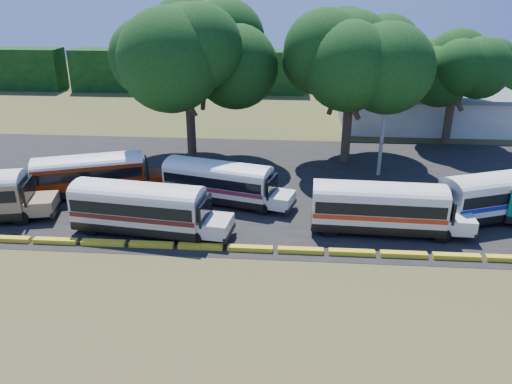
# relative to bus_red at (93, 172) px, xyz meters

# --- Properties ---
(ground) EXTENTS (160.00, 160.00, 0.00)m
(ground) POSITION_rel_bus_red_xyz_m (10.94, -8.63, -1.81)
(ground) COLOR #374918
(ground) RESTS_ON ground
(asphalt_strip) EXTENTS (64.00, 24.00, 0.02)m
(asphalt_strip) POSITION_rel_bus_red_xyz_m (11.94, 3.37, -1.80)
(asphalt_strip) COLOR black
(asphalt_strip) RESTS_ON ground
(curb) EXTENTS (53.70, 0.45, 0.30)m
(curb) POSITION_rel_bus_red_xyz_m (10.94, -7.63, -1.66)
(curb) COLOR yellow
(curb) RESTS_ON ground
(terminal_building) EXTENTS (19.00, 9.00, 4.00)m
(terminal_building) POSITION_rel_bus_red_xyz_m (28.94, 21.37, 0.22)
(terminal_building) COLOR silver
(terminal_building) RESTS_ON ground
(treeline_backdrop) EXTENTS (130.00, 4.00, 6.00)m
(treeline_backdrop) POSITION_rel_bus_red_xyz_m (10.94, 39.37, 1.19)
(treeline_backdrop) COLOR black
(treeline_backdrop) RESTS_ON ground
(bus_red) EXTENTS (9.84, 5.46, 3.16)m
(bus_red) POSITION_rel_bus_red_xyz_m (0.00, 0.00, 0.00)
(bus_red) COLOR black
(bus_red) RESTS_ON ground
(bus_cream_west) EXTENTS (10.37, 3.75, 3.33)m
(bus_cream_west) POSITION_rel_bus_red_xyz_m (5.44, -5.78, 0.07)
(bus_cream_west) COLOR black
(bus_cream_west) RESTS_ON ground
(bus_cream_east) EXTENTS (9.75, 4.75, 3.12)m
(bus_cream_east) POSITION_rel_bus_red_xyz_m (9.69, -0.69, -0.05)
(bus_cream_east) COLOR black
(bus_cream_east) RESTS_ON ground
(bus_white_red) EXTENTS (10.16, 2.88, 3.31)m
(bus_white_red) POSITION_rel_bus_red_xyz_m (20.47, -4.50, 0.06)
(bus_white_red) COLOR black
(bus_white_red) RESTS_ON ground
(bus_white_blue) EXTENTS (10.24, 5.84, 3.30)m
(bus_white_blue) POSITION_rel_bus_red_xyz_m (28.92, -1.80, 0.05)
(bus_white_blue) COLOR black
(bus_white_blue) RESTS_ON ground
(tree_west) EXTENTS (10.48, 10.48, 13.46)m
(tree_west) POSITION_rel_bus_red_xyz_m (5.65, 8.96, 7.77)
(tree_west) COLOR #3A251D
(tree_west) RESTS_ON ground
(tree_center) EXTENTS (9.46, 9.46, 12.95)m
(tree_center) POSITION_rel_bus_red_xyz_m (19.43, 9.33, 7.62)
(tree_center) COLOR #3A251D
(tree_center) RESTS_ON ground
(tree_east) EXTENTS (7.58, 7.58, 11.06)m
(tree_east) POSITION_rel_bus_red_xyz_m (29.93, 15.64, 6.40)
(tree_east) COLOR #3A251D
(tree_east) RESTS_ON ground
(utility_pole) EXTENTS (1.60, 0.30, 8.14)m
(utility_pole) POSITION_rel_bus_red_xyz_m (21.95, 6.00, 2.37)
(utility_pole) COLOR gray
(utility_pole) RESTS_ON ground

